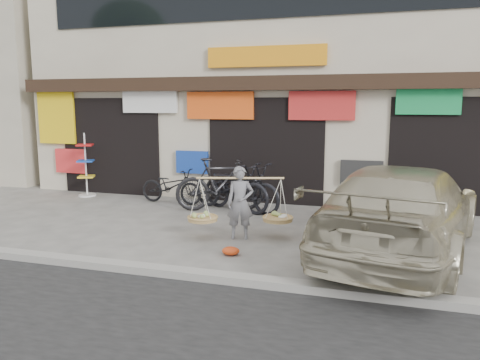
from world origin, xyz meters
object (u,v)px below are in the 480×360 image
(street_vendor, at_px, (240,206))
(display_rack, at_px, (86,171))
(bike_1, at_px, (220,184))
(suv, at_px, (402,210))
(bike_3, at_px, (241,187))
(bike_0, at_px, (171,186))
(bike_2, at_px, (231,186))

(street_vendor, relative_size, display_rack, 1.10)
(bike_1, xyz_separation_m, suv, (4.04, -2.18, 0.13))
(street_vendor, distance_m, bike_3, 2.32)
(bike_3, xyz_separation_m, suv, (3.54, -2.28, 0.18))
(suv, bearing_deg, bike_0, -12.77)
(bike_3, bearing_deg, bike_2, 111.35)
(bike_1, relative_size, bike_3, 0.95)
(street_vendor, relative_size, bike_2, 0.86)
(bike_3, bearing_deg, suv, -101.44)
(street_vendor, bearing_deg, display_rack, 136.68)
(street_vendor, distance_m, bike_0, 3.66)
(street_vendor, relative_size, bike_1, 0.91)
(suv, bearing_deg, bike_3, -20.32)
(bike_1, distance_m, bike_3, 0.51)
(bike_2, bearing_deg, suv, -99.63)
(bike_0, bearing_deg, suv, -110.10)
(display_rack, bearing_deg, street_vendor, -27.49)
(bike_2, relative_size, suv, 0.40)
(display_rack, bearing_deg, bike_3, -6.36)
(bike_2, bearing_deg, street_vendor, -136.65)
(bike_1, distance_m, suv, 4.59)
(bike_1, xyz_separation_m, display_rack, (-4.14, 0.62, 0.07))
(street_vendor, bearing_deg, bike_3, 90.27)
(street_vendor, relative_size, bike_0, 1.13)
(bike_0, relative_size, bike_2, 0.77)
(bike_0, height_order, suv, suv)
(bike_0, bearing_deg, street_vendor, -129.11)
(suv, bearing_deg, display_rack, -6.43)
(street_vendor, bearing_deg, bike_0, 119.93)
(display_rack, bearing_deg, bike_0, -4.30)
(bike_0, height_order, bike_2, bike_2)
(street_vendor, xyz_separation_m, bike_0, (-2.62, 2.55, -0.18))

